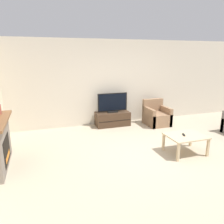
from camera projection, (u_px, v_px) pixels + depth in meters
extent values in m
plane|color=tan|center=(157.00, 152.00, 5.14)|extent=(24.00, 24.00, 0.00)
cube|color=beige|center=(120.00, 82.00, 7.16)|extent=(12.00, 0.06, 2.70)
cube|color=black|center=(7.00, 150.00, 4.41)|extent=(0.01, 0.76, 0.53)
cube|color=orange|center=(8.00, 156.00, 4.44)|extent=(0.01, 0.53, 0.11)
cube|color=#422D1E|center=(113.00, 119.00, 7.04)|extent=(1.08, 0.51, 0.44)
cube|color=black|center=(115.00, 121.00, 6.81)|extent=(1.06, 0.01, 0.01)
cube|color=black|center=(113.00, 112.00, 6.98)|extent=(0.34, 0.18, 0.04)
cube|color=black|center=(113.00, 102.00, 6.90)|extent=(0.97, 0.03, 0.58)
cube|color=black|center=(113.00, 102.00, 6.89)|extent=(0.89, 0.01, 0.52)
cube|color=#937051|center=(157.00, 119.00, 7.12)|extent=(0.70, 0.76, 0.40)
cube|color=#937051|center=(153.00, 105.00, 7.30)|extent=(0.70, 0.14, 0.41)
cube|color=#937051|center=(149.00, 117.00, 7.00)|extent=(0.10, 0.76, 0.58)
cube|color=#937051|center=(165.00, 115.00, 7.19)|extent=(0.10, 0.76, 0.58)
cube|color=#CCB289|center=(186.00, 136.00, 4.99)|extent=(0.86, 0.67, 0.03)
cube|color=#CCB289|center=(178.00, 152.00, 4.65)|extent=(0.05, 0.05, 0.41)
cube|color=#CCB289|center=(208.00, 148.00, 4.89)|extent=(0.05, 0.05, 0.41)
cube|color=#CCB289|center=(163.00, 142.00, 5.20)|extent=(0.05, 0.05, 0.41)
cube|color=#CCB289|center=(191.00, 138.00, 5.43)|extent=(0.05, 0.05, 0.41)
cube|color=black|center=(184.00, 135.00, 4.99)|extent=(0.10, 0.15, 0.02)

